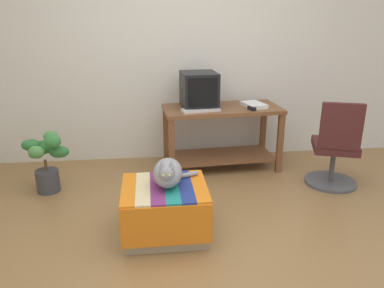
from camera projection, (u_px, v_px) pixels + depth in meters
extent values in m
plane|color=olive|center=(208.00, 251.00, 2.78)|extent=(14.00, 14.00, 0.00)
cube|color=silver|center=(182.00, 48.00, 4.28)|extent=(8.00, 0.10, 2.60)
cube|color=brown|center=(172.00, 150.00, 3.88)|extent=(0.06, 0.06, 0.66)
cube|color=brown|center=(280.00, 143.00, 4.08)|extent=(0.06, 0.06, 0.66)
cube|color=brown|center=(263.00, 130.00, 4.56)|extent=(0.06, 0.06, 0.66)
cube|color=brown|center=(166.00, 135.00, 4.35)|extent=(0.06, 0.06, 0.66)
cube|color=brown|center=(221.00, 156.00, 4.28)|extent=(1.20, 0.58, 0.02)
cube|color=brown|center=(222.00, 109.00, 4.10)|extent=(1.30, 0.68, 0.04)
cube|color=black|center=(199.00, 106.00, 4.10)|extent=(0.28, 0.30, 0.02)
cube|color=black|center=(199.00, 90.00, 4.04)|extent=(0.39, 0.42, 0.38)
cube|color=black|center=(203.00, 93.00, 3.85)|extent=(0.30, 0.03, 0.29)
cube|color=beige|center=(201.00, 110.00, 3.92)|extent=(0.42, 0.22, 0.02)
cube|color=white|center=(254.00, 105.00, 4.11)|extent=(0.27, 0.33, 0.04)
cube|color=tan|center=(165.00, 211.00, 2.95)|extent=(0.62, 0.54, 0.39)
cube|color=orange|center=(167.00, 227.00, 2.66)|extent=(0.65, 0.01, 0.31)
cube|color=orange|center=(129.00, 189.00, 2.86)|extent=(0.11, 0.58, 0.02)
cube|color=beige|center=(143.00, 188.00, 2.87)|extent=(0.11, 0.58, 0.02)
cube|color=#7A2D6B|center=(157.00, 188.00, 2.88)|extent=(0.11, 0.58, 0.02)
cube|color=#1E897A|center=(171.00, 187.00, 2.89)|extent=(0.11, 0.58, 0.02)
cube|color=navy|center=(186.00, 186.00, 2.91)|extent=(0.11, 0.58, 0.02)
cube|color=orange|center=(199.00, 186.00, 2.92)|extent=(0.11, 0.58, 0.02)
ellipsoid|color=gray|center=(168.00, 173.00, 2.89)|extent=(0.26, 0.40, 0.20)
sphere|color=gray|center=(167.00, 174.00, 2.74)|extent=(0.12, 0.12, 0.12)
cylinder|color=gray|center=(180.00, 176.00, 3.02)|extent=(0.30, 0.13, 0.04)
cone|color=gray|center=(162.00, 164.00, 2.71)|extent=(0.05, 0.05, 0.05)
cone|color=gray|center=(171.00, 164.00, 2.71)|extent=(0.05, 0.05, 0.05)
sphere|color=#C6D151|center=(163.00, 175.00, 2.68)|extent=(0.02, 0.02, 0.02)
sphere|color=#C6D151|center=(169.00, 175.00, 2.68)|extent=(0.02, 0.02, 0.02)
cylinder|color=#3D3D42|center=(48.00, 181.00, 3.70)|extent=(0.22, 0.22, 0.22)
cylinder|color=brown|center=(46.00, 165.00, 3.64)|extent=(0.03, 0.03, 0.11)
ellipsoid|color=#2D7033|center=(59.00, 152.00, 3.58)|extent=(0.19, 0.10, 0.12)
ellipsoid|color=#4C8E42|center=(50.00, 136.00, 3.65)|extent=(0.14, 0.10, 0.10)
ellipsoid|color=#2D7033|center=(42.00, 147.00, 3.67)|extent=(0.21, 0.15, 0.13)
ellipsoid|color=#2D7033|center=(31.00, 145.00, 3.60)|extent=(0.18, 0.14, 0.11)
ellipsoid|color=#4C8E42|center=(35.00, 154.00, 3.58)|extent=(0.12, 0.13, 0.09)
ellipsoid|color=#4C8E42|center=(36.00, 152.00, 3.47)|extent=(0.15, 0.11, 0.12)
ellipsoid|color=#38843D|center=(52.00, 141.00, 3.48)|extent=(0.15, 0.10, 0.13)
cylinder|color=#4C4C51|center=(330.00, 182.00, 3.90)|extent=(0.52, 0.52, 0.03)
cylinder|color=#4C4C51|center=(332.00, 165.00, 3.84)|extent=(0.05, 0.05, 0.34)
cube|color=#471E1E|center=(335.00, 146.00, 3.77)|extent=(0.53, 0.53, 0.08)
cube|color=#471E1E|center=(341.00, 126.00, 3.51)|extent=(0.38, 0.18, 0.44)
cube|color=black|center=(252.00, 108.00, 3.96)|extent=(0.07, 0.12, 0.04)
cylinder|color=black|center=(260.00, 106.00, 4.15)|extent=(0.13, 0.06, 0.01)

